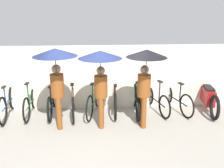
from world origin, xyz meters
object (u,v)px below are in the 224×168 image
at_px(parked_bicycle_1, 31,102).
at_px(parked_bicycle_6, 136,100).
at_px(parked_bicycle_5, 115,100).
at_px(parked_bicycle_0, 8,103).
at_px(parked_bicycle_2, 52,102).
at_px(parked_bicycle_8, 176,99).
at_px(pedestrian_center, 100,68).
at_px(parked_bicycle_7, 156,100).
at_px(parked_bicycle_3, 73,102).
at_px(motorcycle, 208,97).
at_px(pedestrian_leading, 56,66).
at_px(pedestrian_trailing, 146,68).
at_px(parked_bicycle_4, 94,101).

relative_size(parked_bicycle_1, parked_bicycle_6, 0.91).
height_order(parked_bicycle_1, parked_bicycle_5, parked_bicycle_1).
distance_m(parked_bicycle_0, parked_bicycle_2, 1.19).
height_order(parked_bicycle_2, parked_bicycle_8, parked_bicycle_2).
bearing_deg(pedestrian_center, parked_bicycle_8, -151.20).
distance_m(parked_bicycle_7, parked_bicycle_8, 0.59).
bearing_deg(parked_bicycle_2, parked_bicycle_7, -92.16).
height_order(parked_bicycle_0, parked_bicycle_3, parked_bicycle_0).
bearing_deg(parked_bicycle_5, parked_bicycle_6, -94.10).
relative_size(parked_bicycle_5, motorcycle, 0.85).
height_order(parked_bicycle_5, pedestrian_center, pedestrian_center).
bearing_deg(parked_bicycle_2, pedestrian_center, -128.17).
relative_size(parked_bicycle_6, parked_bicycle_7, 1.09).
bearing_deg(pedestrian_leading, parked_bicycle_5, -155.01).
height_order(parked_bicycle_6, pedestrian_trailing, pedestrian_trailing).
height_order(parked_bicycle_3, pedestrian_trailing, pedestrian_trailing).
bearing_deg(parked_bicycle_7, motorcycle, -102.84).
relative_size(parked_bicycle_4, parked_bicycle_8, 0.99).
bearing_deg(parked_bicycle_1, pedestrian_center, -117.87).
bearing_deg(parked_bicycle_6, pedestrian_center, 135.43).
xyz_separation_m(pedestrian_leading, pedestrian_center, (1.02, -0.02, -0.05)).
xyz_separation_m(parked_bicycle_0, pedestrian_trailing, (3.59, -0.97, 1.15)).
xyz_separation_m(parked_bicycle_4, pedestrian_leading, (-0.86, -0.93, 1.22)).
height_order(parked_bicycle_6, motorcycle, parked_bicycle_6).
relative_size(parked_bicycle_0, pedestrian_trailing, 0.93).
height_order(parked_bicycle_4, pedestrian_center, pedestrian_center).
bearing_deg(parked_bicycle_1, parked_bicycle_4, -92.05).
height_order(parked_bicycle_0, pedestrian_leading, pedestrian_leading).
height_order(parked_bicycle_8, motorcycle, parked_bicycle_8).
bearing_deg(parked_bicycle_2, pedestrian_trailing, -115.33).
bearing_deg(motorcycle, pedestrian_trailing, 124.88).
height_order(parked_bicycle_2, parked_bicycle_7, parked_bicycle_2).
relative_size(pedestrian_leading, pedestrian_center, 1.03).
relative_size(parked_bicycle_2, parked_bicycle_7, 1.03).
relative_size(parked_bicycle_0, pedestrian_center, 0.94).
xyz_separation_m(pedestrian_trailing, motorcycle, (2.09, 1.02, -1.14)).
height_order(parked_bicycle_0, parked_bicycle_8, parked_bicycle_0).
distance_m(parked_bicycle_7, motorcycle, 1.53).
bearing_deg(motorcycle, parked_bicycle_6, 101.13).
height_order(parked_bicycle_7, parked_bicycle_8, parked_bicycle_8).
bearing_deg(parked_bicycle_1, parked_bicycle_2, -89.71).
xyz_separation_m(pedestrian_leading, pedestrian_trailing, (2.08, -0.07, -0.06)).
relative_size(parked_bicycle_7, parked_bicycle_8, 0.97).
relative_size(pedestrian_center, motorcycle, 0.96).
height_order(parked_bicycle_1, motorcycle, parked_bicycle_1).
bearing_deg(parked_bicycle_7, pedestrian_trailing, 139.14).
bearing_deg(parked_bicycle_3, motorcycle, -93.55).
height_order(parked_bicycle_5, pedestrian_leading, pedestrian_leading).
height_order(parked_bicycle_8, pedestrian_center, pedestrian_center).
relative_size(parked_bicycle_6, motorcycle, 0.90).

